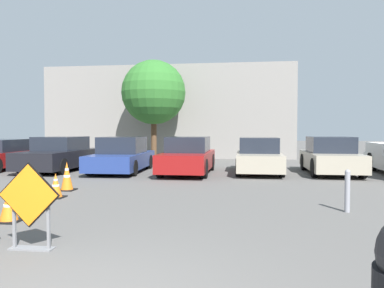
{
  "coord_description": "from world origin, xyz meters",
  "views": [
    {
      "loc": [
        1.62,
        -3.19,
        1.76
      ],
      "look_at": [
        -0.31,
        11.4,
        1.2
      ],
      "focal_mm": 35.0,
      "sensor_mm": 36.0,
      "label": 1
    }
  ],
  "objects_px": {
    "road_closed_sign": "(29,203)",
    "traffic_cone_third": "(33,193)",
    "parked_car_nearest": "(0,155)",
    "traffic_cone_second": "(9,206)",
    "bollard_nearest": "(347,190)",
    "parked_car_fourth": "(188,157)",
    "parked_car_fifth": "(259,156)",
    "parked_car_second": "(60,155)",
    "traffic_cone_fourth": "(56,186)",
    "parked_car_third": "(122,156)",
    "parked_car_sixth": "(330,157)",
    "traffic_cone_fifth": "(67,176)"
  },
  "relations": [
    {
      "from": "road_closed_sign",
      "to": "parked_car_third",
      "type": "xyz_separation_m",
      "value": [
        -1.89,
        10.03,
        -0.02
      ]
    },
    {
      "from": "parked_car_fifth",
      "to": "traffic_cone_third",
      "type": "bearing_deg",
      "value": 56.05
    },
    {
      "from": "parked_car_nearest",
      "to": "parked_car_fourth",
      "type": "distance_m",
      "value": 8.48
    },
    {
      "from": "traffic_cone_second",
      "to": "traffic_cone_third",
      "type": "height_order",
      "value": "traffic_cone_third"
    },
    {
      "from": "traffic_cone_second",
      "to": "parked_car_fourth",
      "type": "distance_m",
      "value": 8.54
    },
    {
      "from": "traffic_cone_second",
      "to": "parked_car_third",
      "type": "distance_m",
      "value": 8.52
    },
    {
      "from": "parked_car_fourth",
      "to": "traffic_cone_fifth",
      "type": "bearing_deg",
      "value": 58.59
    },
    {
      "from": "parked_car_nearest",
      "to": "parked_car_second",
      "type": "xyz_separation_m",
      "value": [
        2.82,
        0.01,
        0.05
      ]
    },
    {
      "from": "traffic_cone_fifth",
      "to": "parked_car_nearest",
      "type": "relative_size",
      "value": 0.18
    },
    {
      "from": "parked_car_sixth",
      "to": "bollard_nearest",
      "type": "height_order",
      "value": "parked_car_sixth"
    },
    {
      "from": "traffic_cone_third",
      "to": "bollard_nearest",
      "type": "xyz_separation_m",
      "value": [
        6.82,
        0.55,
        0.12
      ]
    },
    {
      "from": "traffic_cone_third",
      "to": "parked_car_third",
      "type": "bearing_deg",
      "value": 92.84
    },
    {
      "from": "traffic_cone_second",
      "to": "bollard_nearest",
      "type": "xyz_separation_m",
      "value": [
        6.65,
        1.7,
        0.19
      ]
    },
    {
      "from": "traffic_cone_fourth",
      "to": "parked_car_second",
      "type": "xyz_separation_m",
      "value": [
        -3.02,
        6.18,
        0.37
      ]
    },
    {
      "from": "road_closed_sign",
      "to": "traffic_cone_third",
      "type": "bearing_deg",
      "value": 119.63
    },
    {
      "from": "traffic_cone_fourth",
      "to": "parked_car_nearest",
      "type": "xyz_separation_m",
      "value": [
        -5.84,
        6.17,
        0.31
      ]
    },
    {
      "from": "road_closed_sign",
      "to": "parked_car_sixth",
      "type": "height_order",
      "value": "parked_car_sixth"
    },
    {
      "from": "parked_car_nearest",
      "to": "parked_car_sixth",
      "type": "bearing_deg",
      "value": -177.82
    },
    {
      "from": "parked_car_fifth",
      "to": "bollard_nearest",
      "type": "xyz_separation_m",
      "value": [
        1.54,
        -7.19,
        -0.18
      ]
    },
    {
      "from": "traffic_cone_third",
      "to": "parked_car_second",
      "type": "distance_m",
      "value": 8.16
    },
    {
      "from": "road_closed_sign",
      "to": "parked_car_fourth",
      "type": "bearing_deg",
      "value": 84.55
    },
    {
      "from": "parked_car_third",
      "to": "parked_car_nearest",
      "type": "bearing_deg",
      "value": -3.26
    },
    {
      "from": "road_closed_sign",
      "to": "bollard_nearest",
      "type": "xyz_separation_m",
      "value": [
        5.29,
        3.23,
        -0.2
      ]
    },
    {
      "from": "parked_car_third",
      "to": "parked_car_sixth",
      "type": "relative_size",
      "value": 1.09
    },
    {
      "from": "traffic_cone_second",
      "to": "traffic_cone_fifth",
      "type": "xyz_separation_m",
      "value": [
        -0.6,
        3.64,
        0.11
      ]
    },
    {
      "from": "road_closed_sign",
      "to": "traffic_cone_second",
      "type": "relative_size",
      "value": 2.09
    },
    {
      "from": "traffic_cone_fourth",
      "to": "traffic_cone_fifth",
      "type": "bearing_deg",
      "value": 102.68
    },
    {
      "from": "traffic_cone_third",
      "to": "parked_car_nearest",
      "type": "bearing_deg",
      "value": 128.72
    },
    {
      "from": "parked_car_fifth",
      "to": "traffic_cone_fifth",
      "type": "bearing_deg",
      "value": 42.97
    },
    {
      "from": "road_closed_sign",
      "to": "traffic_cone_second",
      "type": "xyz_separation_m",
      "value": [
        -1.36,
        1.53,
        -0.39
      ]
    },
    {
      "from": "parked_car_second",
      "to": "parked_car_fourth",
      "type": "distance_m",
      "value": 5.66
    },
    {
      "from": "parked_car_nearest",
      "to": "parked_car_second",
      "type": "height_order",
      "value": "parked_car_second"
    },
    {
      "from": "traffic_cone_fourth",
      "to": "parked_car_fourth",
      "type": "height_order",
      "value": "parked_car_fourth"
    },
    {
      "from": "parked_car_fourth",
      "to": "traffic_cone_fourth",
      "type": "bearing_deg",
      "value": 66.25
    },
    {
      "from": "traffic_cone_fifth",
      "to": "traffic_cone_fourth",
      "type": "bearing_deg",
      "value": -77.32
    },
    {
      "from": "traffic_cone_second",
      "to": "traffic_cone_fifth",
      "type": "height_order",
      "value": "traffic_cone_fifth"
    },
    {
      "from": "traffic_cone_fifth",
      "to": "bollard_nearest",
      "type": "xyz_separation_m",
      "value": [
        7.25,
        -1.94,
        0.08
      ]
    },
    {
      "from": "bollard_nearest",
      "to": "traffic_cone_third",
      "type": "bearing_deg",
      "value": -175.42
    },
    {
      "from": "traffic_cone_third",
      "to": "traffic_cone_fourth",
      "type": "height_order",
      "value": "traffic_cone_third"
    },
    {
      "from": "road_closed_sign",
      "to": "parked_car_nearest",
      "type": "xyz_separation_m",
      "value": [
        -7.54,
        10.18,
        -0.07
      ]
    },
    {
      "from": "parked_car_third",
      "to": "parked_car_sixth",
      "type": "height_order",
      "value": "parked_car_sixth"
    },
    {
      "from": "parked_car_second",
      "to": "parked_car_sixth",
      "type": "bearing_deg",
      "value": -176.98
    },
    {
      "from": "traffic_cone_fourth",
      "to": "parked_car_second",
      "type": "distance_m",
      "value": 6.89
    },
    {
      "from": "road_closed_sign",
      "to": "traffic_cone_second",
      "type": "distance_m",
      "value": 2.08
    },
    {
      "from": "traffic_cone_second",
      "to": "parked_car_fifth",
      "type": "relative_size",
      "value": 0.14
    },
    {
      "from": "traffic_cone_fifth",
      "to": "parked_car_fifth",
      "type": "relative_size",
      "value": 0.19
    },
    {
      "from": "parked_car_fourth",
      "to": "bollard_nearest",
      "type": "height_order",
      "value": "parked_car_fourth"
    },
    {
      "from": "parked_car_third",
      "to": "parked_car_fourth",
      "type": "xyz_separation_m",
      "value": [
        2.82,
        -0.28,
        0.02
      ]
    },
    {
      "from": "parked_car_second",
      "to": "parked_car_fourth",
      "type": "relative_size",
      "value": 1.06
    },
    {
      "from": "parked_car_second",
      "to": "bollard_nearest",
      "type": "bearing_deg",
      "value": 147.08
    }
  ]
}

